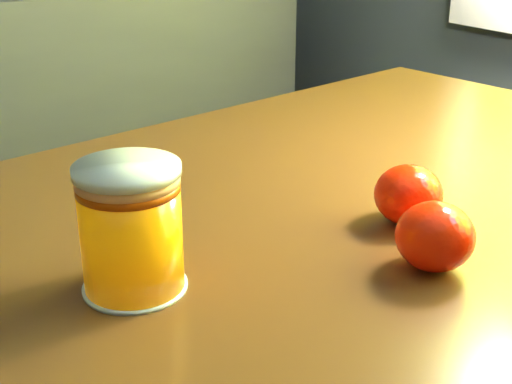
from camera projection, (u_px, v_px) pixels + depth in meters
table at (356, 324)px, 0.68m from camera, size 1.17×0.90×0.81m
juice_glass at (131, 230)px, 0.52m from camera, size 0.08×0.08×0.10m
orange_front at (435, 236)px, 0.55m from camera, size 0.06×0.06×0.05m
orange_back at (408, 195)px, 0.63m from camera, size 0.07×0.07×0.05m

